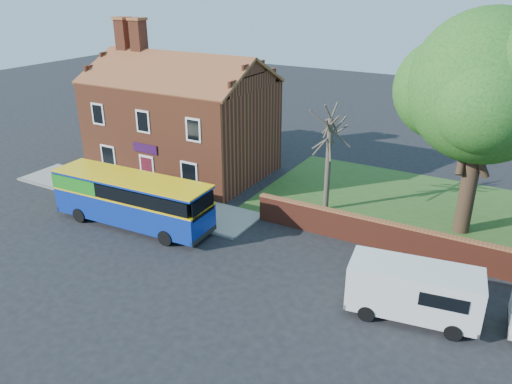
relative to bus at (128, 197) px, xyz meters
The scene contains 10 objects.
ground 5.32m from the bus, 32.33° to the right, with size 120.00×120.00×0.00m, color black.
pavement 4.40m from the bus, 131.86° to the left, with size 18.00×3.50×0.12m, color gray.
kerb 3.42m from the bus, 154.59° to the left, with size 18.00×0.15×0.14m, color slate.
grass_strip 20.17m from the bus, 30.80° to the left, with size 26.00×12.00×0.04m, color #426B28.
shop_building 9.38m from the bus, 107.38° to the left, with size 12.30×8.13×10.50m.
boundary_wall 17.82m from the bus, 13.97° to the left, with size 22.00×0.38×1.60m.
bus is the anchor object (origin of this frame).
van_near 16.26m from the bus, ahead, with size 5.51×2.85×2.31m.
large_tree 19.97m from the bus, 27.10° to the left, with size 9.81×7.76×11.97m.
bare_tree 11.83m from the bus, 39.16° to the left, with size 2.35×2.80×6.27m.
Camera 1 is at (14.83, -16.24, 12.96)m, focal length 35.00 mm.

